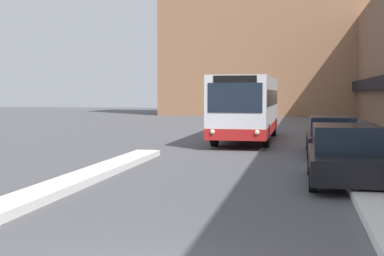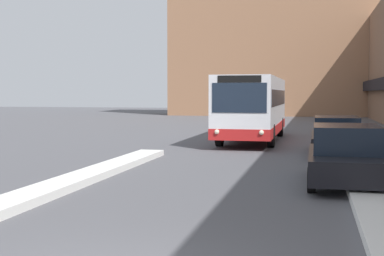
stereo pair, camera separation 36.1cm
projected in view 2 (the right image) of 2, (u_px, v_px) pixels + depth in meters
name	position (u px, v px, depth m)	size (l,w,h in m)	color
building_backdrop_far	(293.00, 33.00, 57.71)	(26.00, 8.00, 17.84)	#996B4C
snow_bank_left	(49.00, 190.00, 12.40)	(0.90, 16.22, 0.20)	silver
snow_bank_right	(377.00, 209.00, 10.35)	(0.90, 14.12, 0.18)	silver
city_bus	(253.00, 107.00, 26.35)	(2.55, 10.29, 3.10)	silver
parked_car_front	(346.00, 155.00, 13.71)	(1.91, 4.42, 1.52)	black
parked_car_back	(336.00, 136.00, 20.14)	(1.85, 4.87, 1.47)	black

